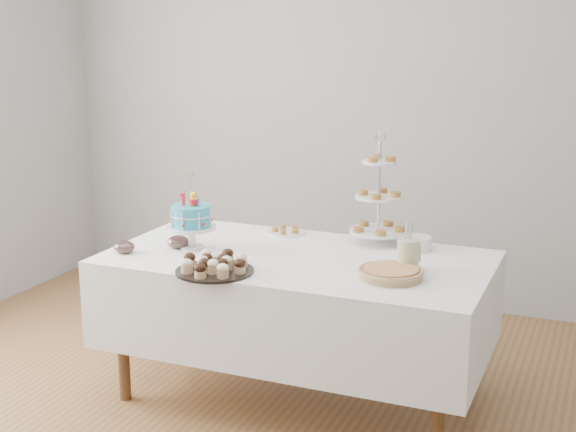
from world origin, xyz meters
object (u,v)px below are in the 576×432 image
at_px(plate_stack, 414,243).
at_px(tiered_stand, 379,197).
at_px(jam_bowl_a, 124,247).
at_px(pastry_plate, 286,231).
at_px(cupcake_tray, 215,264).
at_px(utensil_pitcher, 408,254).
at_px(table, 298,299).
at_px(jam_bowl_b, 178,242).
at_px(birthday_cake, 192,229).
at_px(pie, 391,273).

bearing_deg(plate_stack, tiered_stand, 168.08).
relative_size(plate_stack, jam_bowl_a, 1.63).
bearing_deg(tiered_stand, pastry_plate, 180.00).
height_order(cupcake_tray, pastry_plate, cupcake_tray).
bearing_deg(pastry_plate, utensil_pitcher, -27.88).
height_order(table, tiered_stand, tiered_stand).
relative_size(table, plate_stack, 10.95).
bearing_deg(jam_bowl_b, utensil_pitcher, 3.33).
bearing_deg(table, plate_stack, 34.84).
distance_m(birthday_cake, jam_bowl_b, 0.11).
distance_m(pie, plate_stack, 0.53).
distance_m(table, tiered_stand, 0.69).
xyz_separation_m(birthday_cake, cupcake_tray, (0.30, -0.32, -0.07)).
xyz_separation_m(table, pastry_plate, (-0.23, 0.40, 0.24)).
bearing_deg(tiered_stand, plate_stack, -11.92).
xyz_separation_m(pastry_plate, utensil_pitcher, (0.81, -0.43, 0.07)).
relative_size(table, utensil_pitcher, 8.20).
distance_m(birthday_cake, pie, 1.10).
relative_size(cupcake_tray, jam_bowl_a, 3.46).
bearing_deg(pastry_plate, jam_bowl_b, -129.11).
xyz_separation_m(table, jam_bowl_b, (-0.63, -0.10, 0.26)).
bearing_deg(cupcake_tray, tiered_stand, 54.94).
height_order(cupcake_tray, jam_bowl_b, cupcake_tray).
distance_m(table, cupcake_tray, 0.55).
relative_size(table, birthday_cake, 4.87).
xyz_separation_m(jam_bowl_b, utensil_pitcher, (1.21, 0.07, 0.05)).
relative_size(birthday_cake, jam_bowl_b, 3.44).
height_order(pie, utensil_pitcher, utensil_pitcher).
bearing_deg(pie, tiered_stand, 112.05).
bearing_deg(jam_bowl_b, plate_stack, 21.53).
bearing_deg(cupcake_tray, plate_stack, 44.39).
bearing_deg(tiered_stand, pie, -67.95).
relative_size(birthday_cake, plate_stack, 2.25).
distance_m(tiered_stand, jam_bowl_a, 1.35).
xyz_separation_m(cupcake_tray, plate_stack, (0.77, 0.76, -0.01)).
distance_m(cupcake_tray, tiered_stand, 1.00).
xyz_separation_m(table, cupcake_tray, (-0.26, -0.40, 0.27)).
bearing_deg(table, jam_bowl_b, -171.38).
bearing_deg(plate_stack, cupcake_tray, -135.61).
bearing_deg(jam_bowl_a, tiered_stand, 31.02).
distance_m(cupcake_tray, plate_stack, 1.08).
bearing_deg(jam_bowl_a, cupcake_tray, -11.15).
height_order(cupcake_tray, plate_stack, cupcake_tray).
bearing_deg(pie, jam_bowl_b, 176.43).
bearing_deg(utensil_pitcher, jam_bowl_b, 167.11).
bearing_deg(birthday_cake, cupcake_tray, -51.82).
distance_m(birthday_cake, plate_stack, 1.16).
distance_m(pie, jam_bowl_a, 1.38).
bearing_deg(plate_stack, birthday_cake, -157.91).
bearing_deg(utensil_pitcher, jam_bowl_a, 174.19).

